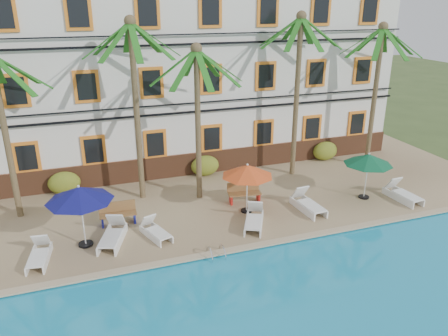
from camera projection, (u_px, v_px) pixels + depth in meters
name	position (u px, v px, depth m)	size (l,w,h in m)	color
ground	(230.00, 244.00, 17.17)	(100.00, 100.00, 0.00)	#384C23
pool_deck	(195.00, 192.00, 21.53)	(30.00, 12.00, 0.25)	tan
pool_coping	(238.00, 249.00, 16.28)	(30.00, 0.35, 0.06)	tan
hotel_building	(168.00, 70.00, 24.03)	(25.40, 6.44, 10.22)	silver
palm_a	(1.00, 112.00, 17.21)	(4.09, 4.09, 7.08)	brown
palm_b	(135.00, 87.00, 18.77)	(4.09, 4.09, 8.16)	brown
palm_c	(197.00, 102.00, 19.01)	(4.09, 4.09, 7.07)	brown
palm_d	(298.00, 75.00, 21.57)	(4.09, 4.09, 8.26)	brown
palm_e	(377.00, 77.00, 22.83)	(4.09, 4.09, 7.71)	brown
shrub_left	(64.00, 183.00, 20.83)	(1.50, 0.90, 1.10)	#1D5919
shrub_mid	(205.00, 166.00, 23.01)	(1.50, 0.90, 1.10)	#1D5919
shrub_right	(325.00, 151.00, 25.25)	(1.50, 0.90, 1.10)	#1D5919
umbrella_blue	(79.00, 194.00, 15.84)	(2.48, 2.48, 2.48)	black
umbrella_red	(247.00, 171.00, 18.56)	(2.25, 2.25, 2.25)	black
umbrella_green	(368.00, 160.00, 19.90)	(2.24, 2.24, 2.24)	black
lounger_a	(39.00, 255.00, 15.48)	(0.87, 1.83, 0.83)	white
lounger_b	(113.00, 235.00, 16.70)	(1.35, 2.14, 0.95)	white
lounger_c	(155.00, 231.00, 17.10)	(1.10, 1.77, 0.79)	white
lounger_d	(254.00, 219.00, 17.91)	(1.48, 2.03, 0.91)	white
lounger_e	(308.00, 204.00, 19.26)	(0.85, 2.05, 0.95)	white
lounger_f	(402.00, 194.00, 20.29)	(0.84, 2.00, 0.93)	white
bench_left	(118.00, 213.00, 18.08)	(1.52, 0.54, 0.93)	olive
bench_right	(244.00, 192.00, 20.02)	(1.55, 0.68, 0.93)	olive
pool_ladder	(216.00, 255.00, 15.92)	(0.54, 0.74, 0.74)	silver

